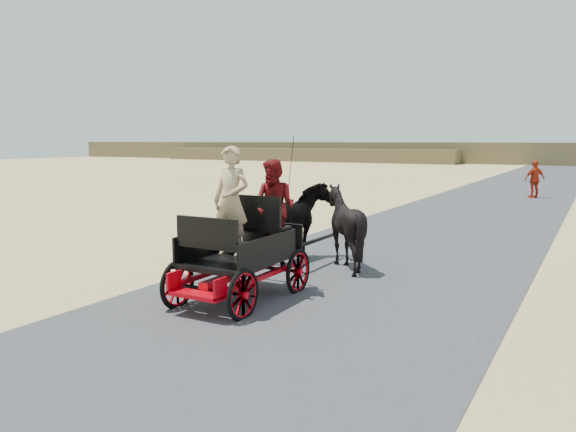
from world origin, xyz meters
The scene contains 10 objects.
ground centered at (0.00, 0.00, 0.00)m, with size 140.00×140.00×0.00m, color tan.
road centered at (0.00, 0.00, 0.01)m, with size 6.00×140.00×0.01m, color #38383A.
ridge_far centered at (0.00, 62.00, 1.20)m, with size 140.00×6.00×2.40m, color brown.
ridge_near centered at (-30.00, 58.00, 0.80)m, with size 40.00×4.00×1.60m, color brown.
carriage centered at (-1.09, 1.62, 0.36)m, with size 1.30×2.40×0.72m, color black, non-canonical shape.
horse_left centered at (-1.64, 4.62, 0.85)m, with size 0.91×2.01×1.70m, color black.
horse_right centered at (-0.54, 4.62, 0.85)m, with size 1.37×1.54×1.70m, color black.
driver_man centered at (-1.29, 1.67, 1.62)m, with size 0.66×0.43×1.80m, color tan.
passenger_woman centered at (-0.79, 2.22, 1.51)m, with size 0.77×0.60×1.58m, color #660C0F.
pedestrian centered at (1.33, 21.86, 0.86)m, with size 1.01×0.42×1.73m, color #AA2B13.
Camera 1 is at (4.01, -5.87, 2.60)m, focal length 35.00 mm.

